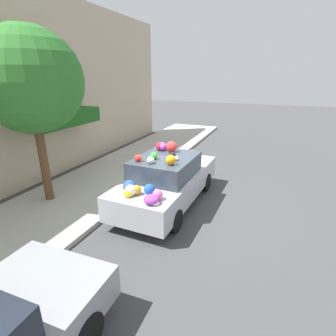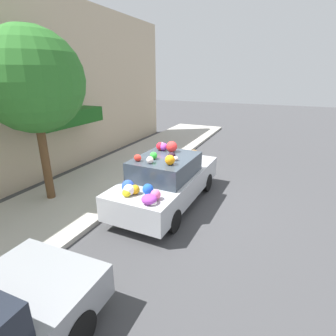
% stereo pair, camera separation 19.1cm
% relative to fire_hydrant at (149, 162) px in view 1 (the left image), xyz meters
% --- Properties ---
extents(ground_plane, '(60.00, 60.00, 0.00)m').
position_rel_fire_hydrant_xyz_m(ground_plane, '(-2.03, -1.60, -0.47)').
color(ground_plane, '#424244').
extents(sidewalk_curb, '(24.00, 3.20, 0.13)m').
position_rel_fire_hydrant_xyz_m(sidewalk_curb, '(-2.03, 1.10, -0.41)').
color(sidewalk_curb, '#B2ADA3').
rests_on(sidewalk_curb, ground).
extents(building_facade, '(18.00, 1.20, 6.42)m').
position_rel_fire_hydrant_xyz_m(building_facade, '(-2.00, 3.33, 2.70)').
color(building_facade, '#C6B293').
rests_on(building_facade, ground).
extents(street_tree, '(2.74, 2.74, 4.76)m').
position_rel_fire_hydrant_xyz_m(street_tree, '(-3.39, 1.65, 3.03)').
color(street_tree, brown).
rests_on(street_tree, sidewalk_curb).
extents(fire_hydrant, '(0.20, 0.20, 0.70)m').
position_rel_fire_hydrant_xyz_m(fire_hydrant, '(0.00, 0.00, 0.00)').
color(fire_hydrant, red).
rests_on(fire_hydrant, sidewalk_curb).
extents(art_car, '(4.35, 1.85, 1.82)m').
position_rel_fire_hydrant_xyz_m(art_car, '(-2.08, -1.66, 0.31)').
color(art_car, '#B7BABF').
rests_on(art_car, ground).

